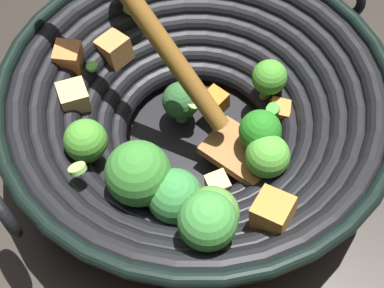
# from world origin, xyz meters

# --- Properties ---
(ground_plane) EXTENTS (4.00, 4.00, 0.00)m
(ground_plane) POSITION_xyz_m (0.00, 0.00, 0.00)
(ground_plane) COLOR #28231E
(wok) EXTENTS (0.38, 0.40, 0.26)m
(wok) POSITION_xyz_m (-0.00, 0.00, 0.07)
(wok) COLOR black
(wok) RESTS_ON ground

